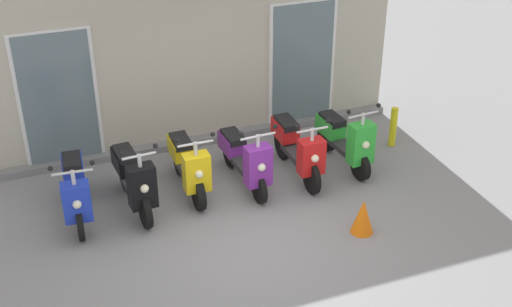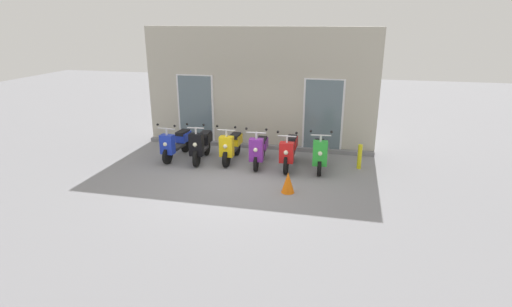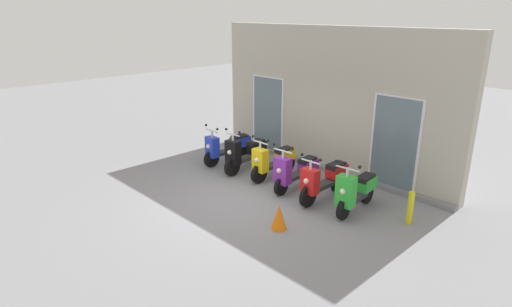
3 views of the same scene
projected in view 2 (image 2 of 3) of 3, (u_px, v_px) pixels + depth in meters
ground_plane at (233, 179)px, 10.55m from camera, size 40.00×40.00×0.00m
storefront_facade at (258, 91)px, 12.76m from camera, size 7.41×0.50×3.79m
scooter_blue at (176, 143)px, 12.02m from camera, size 0.61×1.61×1.18m
scooter_black at (201, 144)px, 11.77m from camera, size 0.54×1.58×1.26m
scooter_yellow at (231, 146)px, 11.77m from camera, size 0.59×1.55×1.20m
scooter_purple at (259, 149)px, 11.48m from camera, size 0.61×1.61×1.22m
scooter_red at (289, 150)px, 11.26m from camera, size 0.57×1.67×1.19m
scooter_green at (320, 153)px, 11.09m from camera, size 0.60×1.49×1.25m
curb_bollard at (360, 157)px, 11.20m from camera, size 0.12×0.12×0.70m
traffic_cone at (288, 182)px, 9.67m from camera, size 0.32×0.32×0.52m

